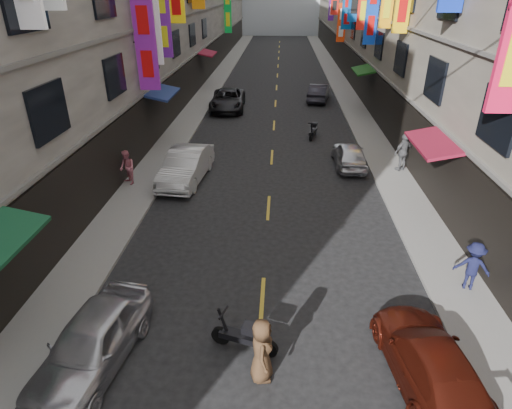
# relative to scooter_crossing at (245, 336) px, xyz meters

# --- Properties ---
(sidewalk_left) EXTENTS (2.00, 90.00, 0.12)m
(sidewalk_left) POSITION_rel_scooter_crossing_xyz_m (-5.65, 31.94, -0.38)
(sidewalk_left) COLOR slate
(sidewalk_left) RESTS_ON ground
(sidewalk_right) EXTENTS (2.00, 90.00, 0.12)m
(sidewalk_right) POSITION_rel_scooter_crossing_xyz_m (6.35, 31.94, -0.38)
(sidewalk_right) COLOR slate
(sidewalk_right) RESTS_ON ground
(street_awnings) EXTENTS (13.99, 35.20, 0.41)m
(street_awnings) POSITION_rel_scooter_crossing_xyz_m (-0.91, 15.94, 2.56)
(street_awnings) COLOR #144C2B
(street_awnings) RESTS_ON ground
(lane_markings) EXTENTS (0.12, 80.20, 0.01)m
(lane_markings) POSITION_rel_scooter_crossing_xyz_m (0.35, 28.94, -0.44)
(lane_markings) COLOR gold
(lane_markings) RESTS_ON ground
(scooter_crossing) EXTENTS (1.76, 0.74, 1.14)m
(scooter_crossing) POSITION_rel_scooter_crossing_xyz_m (0.00, 0.00, 0.00)
(scooter_crossing) COLOR black
(scooter_crossing) RESTS_ON ground
(scooter_far_right) EXTENTS (0.69, 1.78, 1.14)m
(scooter_far_right) POSITION_rel_scooter_crossing_xyz_m (2.79, 17.50, 0.00)
(scooter_far_right) COLOR black
(scooter_far_right) RESTS_ON ground
(car_left_near) EXTENTS (2.24, 4.29, 1.39)m
(car_left_near) POSITION_rel_scooter_crossing_xyz_m (-3.65, -0.65, 0.26)
(car_left_near) COLOR silver
(car_left_near) RESTS_ON ground
(car_left_mid) EXTENTS (2.06, 4.77, 1.53)m
(car_left_mid) POSITION_rel_scooter_crossing_xyz_m (-3.65, 10.55, 0.32)
(car_left_mid) COLOR silver
(car_left_mid) RESTS_ON ground
(car_left_far) EXTENTS (2.61, 5.36, 1.47)m
(car_left_far) POSITION_rel_scooter_crossing_xyz_m (-3.22, 23.87, 0.29)
(car_left_far) COLOR black
(car_left_far) RESTS_ON ground
(car_right_near) EXTENTS (2.26, 4.43, 1.23)m
(car_right_near) POSITION_rel_scooter_crossing_xyz_m (4.35, -0.74, 0.17)
(car_right_near) COLOR #53180E
(car_right_near) RESTS_ON ground
(car_right_mid) EXTENTS (1.54, 3.73, 1.27)m
(car_right_mid) POSITION_rel_scooter_crossing_xyz_m (4.35, 12.88, 0.19)
(car_right_mid) COLOR silver
(car_right_mid) RESTS_ON ground
(car_right_far) EXTENTS (2.14, 4.33, 1.37)m
(car_right_far) POSITION_rel_scooter_crossing_xyz_m (3.80, 27.00, 0.24)
(car_right_far) COLOR #292830
(car_right_far) RESTS_ON ground
(pedestrian_lfar) EXTENTS (0.92, 0.94, 1.61)m
(pedestrian_lfar) POSITION_rel_scooter_crossing_xyz_m (-6.22, 9.78, 0.48)
(pedestrian_lfar) COLOR #D26F80
(pedestrian_lfar) RESTS_ON sidewalk_left
(pedestrian_rnear) EXTENTS (1.13, 0.82, 1.57)m
(pedestrian_rnear) POSITION_rel_scooter_crossing_xyz_m (6.59, 2.79, 0.46)
(pedestrian_rnear) COLOR #131535
(pedestrian_rnear) RESTS_ON sidewalk_right
(pedestrian_rfar) EXTENTS (1.26, 1.07, 1.87)m
(pedestrian_rfar) POSITION_rel_scooter_crossing_xyz_m (6.83, 12.18, 0.61)
(pedestrian_rfar) COLOR #545557
(pedestrian_rfar) RESTS_ON sidewalk_right
(pedestrian_crossing) EXTENTS (0.62, 0.86, 1.70)m
(pedestrian_crossing) POSITION_rel_scooter_crossing_xyz_m (0.45, -0.83, 0.41)
(pedestrian_crossing) COLOR #49311D
(pedestrian_crossing) RESTS_ON ground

